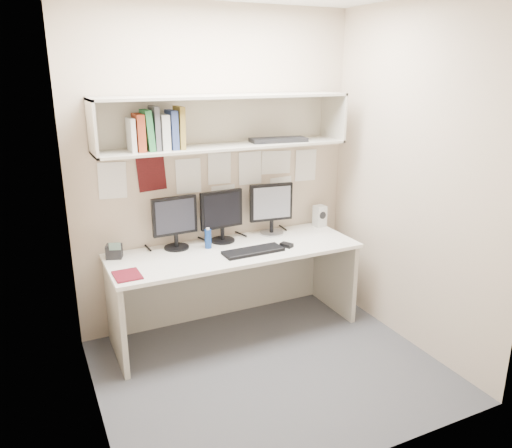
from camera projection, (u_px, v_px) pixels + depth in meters
name	position (u px, v px, depth m)	size (l,w,h in m)	color
floor	(270.00, 370.00, 3.65)	(2.40, 2.00, 0.01)	#424246
wall_back	(217.00, 171.00, 4.13)	(2.40, 0.02, 2.60)	#BEAA91
wall_front	(367.00, 244.00, 2.40)	(2.40, 0.02, 2.60)	#BEAA91
wall_left	(81.00, 221.00, 2.77)	(0.02, 2.00, 2.60)	#BEAA91
wall_right	(414.00, 181.00, 3.76)	(0.02, 2.00, 2.60)	#BEAA91
desk	(235.00, 290.00, 4.10)	(2.00, 0.70, 0.73)	white
overhead_hutch	(222.00, 121.00, 3.88)	(2.00, 0.38, 0.40)	beige
pinned_papers	(217.00, 177.00, 4.14)	(1.92, 0.01, 0.48)	white
monitor_left	(175.00, 220.00, 3.95)	(0.37, 0.20, 0.42)	black
monitor_center	(222.00, 214.00, 4.11)	(0.37, 0.20, 0.43)	black
monitor_right	(271.00, 207.00, 4.29)	(0.38, 0.21, 0.44)	#A5A5AA
keyboard	(253.00, 251.00, 3.91)	(0.48, 0.17, 0.02)	black
mouse	(286.00, 245.00, 4.03)	(0.06, 0.10, 0.03)	black
speaker	(320.00, 216.00, 4.54)	(0.10, 0.11, 0.19)	silver
blue_bottle	(208.00, 239.00, 3.99)	(0.05, 0.05, 0.17)	navy
maroon_notebook	(127.00, 275.00, 3.47)	(0.18, 0.22, 0.01)	#5D101B
desk_phone	(114.00, 251.00, 3.78)	(0.14, 0.14, 0.14)	black
book_stack	(157.00, 131.00, 3.62)	(0.39, 0.19, 0.32)	beige
hutch_tray	(278.00, 140.00, 4.05)	(0.46, 0.17, 0.03)	black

